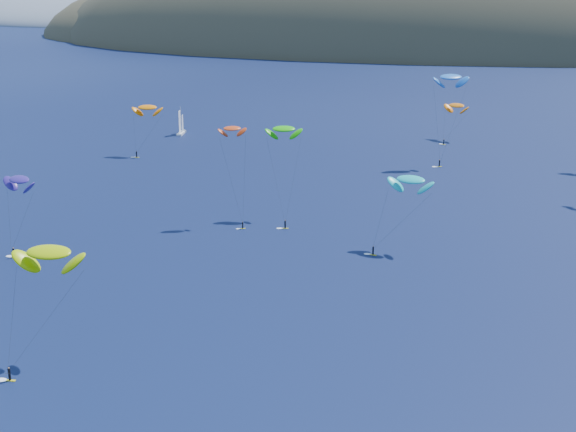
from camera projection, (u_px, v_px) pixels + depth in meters
The scene contains 11 objects.
island at pixel (459, 57), 609.26m from camera, with size 730.00×300.00×210.00m.
headland at pixel (9, 21), 877.03m from camera, with size 460.00×250.00×60.00m.
sailboat at pixel (181, 132), 279.74m from camera, with size 7.88×6.80×9.71m.
kitesurfer_1 at pixel (147, 107), 246.63m from camera, with size 9.54×8.42×17.25m.
kitesurfer_2 at pixel (49, 252), 118.09m from camera, with size 10.88×12.85×19.22m.
kitesurfer_3 at pixel (284, 129), 184.83m from camera, with size 8.74×14.15×22.80m.
kitesurfer_4 at pixel (451, 77), 230.61m from camera, with size 11.22×8.51×28.65m.
kitesurfer_5 at pixel (411, 180), 164.33m from camera, with size 12.40×10.23×17.22m.
kitesurfer_9 at pixel (232, 129), 179.32m from camera, with size 7.50×8.34×23.42m.
kitesurfer_10 at pixel (19, 180), 165.61m from camera, with size 9.57×11.91×16.74m.
kitesurfer_11 at pixel (457, 105), 269.05m from camera, with size 9.71×14.55×13.96m.
Camera 1 is at (38.56, -68.71, 56.89)m, focal length 50.00 mm.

